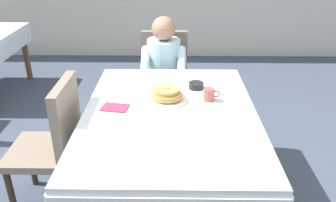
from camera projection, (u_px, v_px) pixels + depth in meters
ground_plane at (170, 201)px, 2.52m from camera, size 14.00×14.00×0.00m
dining_table_main at (170, 123)px, 2.24m from camera, size 1.12×1.52×0.74m
chair_diner at (164, 74)px, 3.34m from camera, size 0.44×0.45×0.93m
diner_person at (164, 67)px, 3.14m from camera, size 0.40×0.43×1.12m
chair_left_side at (55, 138)px, 2.30m from camera, size 0.45×0.44×0.93m
plate_breakfast at (166, 99)px, 2.34m from camera, size 0.28×0.28×0.02m
breakfast_stack at (166, 94)px, 2.32m from camera, size 0.21×0.21×0.09m
cup_coffee at (209, 94)px, 2.33m from camera, size 0.11×0.08×0.08m
bowl_butter at (196, 85)px, 2.51m from camera, size 0.11×0.11×0.04m
fork_left_of_plate at (138, 101)px, 2.32m from camera, size 0.02×0.18×0.00m
knife_right_of_plate at (194, 102)px, 2.32m from camera, size 0.02×0.20×0.00m
spoon_near_edge at (172, 123)px, 2.06m from camera, size 0.15×0.03×0.00m
napkin_folded at (115, 108)px, 2.24m from camera, size 0.19×0.15×0.01m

